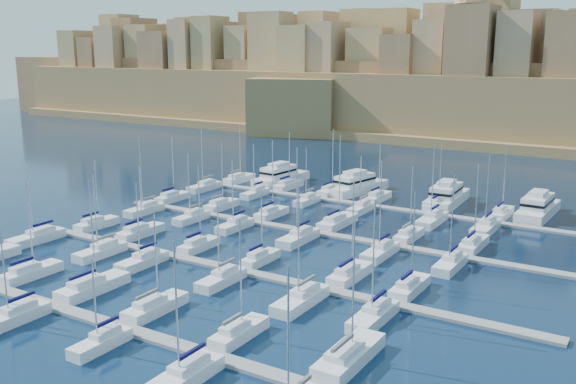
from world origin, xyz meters
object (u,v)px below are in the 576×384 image
Objects in this scene: sailboat_2 at (92,287)px; sailboat_4 at (239,332)px; motor_yacht_a at (280,176)px; motor_yacht_d at (538,208)px; motor_yacht_b at (356,185)px; motor_yacht_c at (447,196)px.

sailboat_4 is at bearing -2.41° from sailboat_2.
motor_yacht_d is (56.31, -0.04, 0.00)m from motor_yacht_a.
motor_yacht_b and motor_yacht_d have the same top height.
motor_yacht_b is 37.20m from motor_yacht_d.
motor_yacht_c is 17.32m from motor_yacht_d.
motor_yacht_a is 19.12m from motor_yacht_b.
motor_yacht_b is at bearing 0.81° from motor_yacht_a.
sailboat_4 is (23.80, -1.00, -0.03)m from sailboat_2.
sailboat_2 is 73.43m from motor_yacht_c.
motor_yacht_c is (-0.33, 70.57, 0.99)m from sailboat_4.
motor_yacht_c and motor_yacht_d have the same top height.
sailboat_2 is at bearing 177.59° from sailboat_4.
motor_yacht_c is at bearing 178.92° from motor_yacht_d.
sailboat_2 is 80.37m from motor_yacht_d.
sailboat_2 is 0.86× the size of motor_yacht_b.
motor_yacht_a is 39.00m from motor_yacht_c.
sailboat_2 is 0.93× the size of motor_yacht_d.
sailboat_2 is at bearing -108.64° from motor_yacht_c.
motor_yacht_a is 1.02× the size of motor_yacht_d.
motor_yacht_a is at bearing 119.23° from sailboat_4.
motor_yacht_a is at bearing -179.19° from motor_yacht_b.
motor_yacht_b and motor_yacht_c have the same top height.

